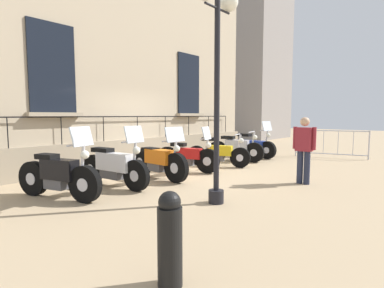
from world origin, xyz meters
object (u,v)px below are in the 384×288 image
object	(u,v)px
motorcycle_yellow	(218,153)
pedestrian_standing	(304,147)
motorcycle_black	(59,176)
motorcycle_silver	(236,149)
motorcycle_red	(188,157)
crowd_barrier	(331,143)
motorcycle_orange	(159,161)
motorcycle_white	(114,167)
bollard	(170,239)
motorcycle_blue	(252,146)
lamppost	(217,55)

from	to	relation	value
motorcycle_yellow	pedestrian_standing	bearing A→B (deg)	-13.79
motorcycle_black	motorcycle_silver	xyz separation A→B (m)	(-0.02, 6.29, -0.02)
motorcycle_red	crowd_barrier	xyz separation A→B (m)	(2.23, 5.59, 0.13)
motorcycle_orange	motorcycle_red	size ratio (longest dim) A/B	1.06
motorcycle_white	crowd_barrier	bearing A→B (deg)	74.20
motorcycle_orange	motorcycle_silver	xyz separation A→B (m)	(-0.13, 3.79, -0.02)
motorcycle_black	pedestrian_standing	distance (m)	5.31
motorcycle_yellow	bollard	xyz separation A→B (m)	(3.57, -5.79, 0.05)
motorcycle_black	bollard	size ratio (longest dim) A/B	2.15
motorcycle_orange	motorcycle_blue	bearing A→B (deg)	91.95
motorcycle_silver	bollard	xyz separation A→B (m)	(3.72, -7.05, 0.02)
bollard	pedestrian_standing	xyz separation A→B (m)	(-0.63, 5.07, 0.41)
motorcycle_black	bollard	xyz separation A→B (m)	(3.70, -0.76, 0.00)
crowd_barrier	motorcycle_black	bearing A→B (deg)	-103.53
motorcycle_red	motorcycle_blue	distance (m)	3.79
motorcycle_yellow	pedestrian_standing	world-z (taller)	pedestrian_standing
motorcycle_silver	crowd_barrier	bearing A→B (deg)	53.17
motorcycle_black	crowd_barrier	bearing A→B (deg)	76.47
bollard	motorcycle_yellow	bearing A→B (deg)	121.68
motorcycle_silver	motorcycle_blue	distance (m)	1.22
motorcycle_orange	bollard	distance (m)	4.85
motorcycle_silver	bollard	distance (m)	7.97
motorcycle_red	pedestrian_standing	size ratio (longest dim) A/B	1.23
crowd_barrier	motorcycle_yellow	bearing A→B (deg)	-116.30
motorcycle_red	motorcycle_silver	bearing A→B (deg)	90.63
motorcycle_orange	motorcycle_silver	world-z (taller)	motorcycle_orange
motorcycle_orange	bollard	size ratio (longest dim) A/B	2.23
motorcycle_black	motorcycle_white	world-z (taller)	motorcycle_black
motorcycle_red	motorcycle_yellow	bearing A→B (deg)	84.78
motorcycle_orange	lamppost	distance (m)	3.30
motorcycle_yellow	bollard	distance (m)	6.81
motorcycle_red	motorcycle_silver	size ratio (longest dim) A/B	0.97
motorcycle_blue	crowd_barrier	bearing A→B (deg)	37.98
motorcycle_white	lamppost	world-z (taller)	lamppost
motorcycle_black	crowd_barrier	distance (m)	9.57
motorcycle_black	motorcycle_yellow	distance (m)	5.04
motorcycle_orange	lamppost	size ratio (longest dim) A/B	0.53
motorcycle_black	bollard	distance (m)	3.78
lamppost	crowd_barrier	size ratio (longest dim) A/B	1.54
lamppost	bollard	world-z (taller)	lamppost
motorcycle_black	crowd_barrier	size ratio (longest dim) A/B	0.79
motorcycle_black	motorcycle_red	size ratio (longest dim) A/B	1.02
crowd_barrier	motorcycle_red	bearing A→B (deg)	-111.77
motorcycle_white	motorcycle_orange	distance (m)	1.24
motorcycle_white	motorcycle_blue	bearing A→B (deg)	90.28
motorcycle_black	motorcycle_yellow	xyz separation A→B (m)	(0.13, 5.03, -0.04)
motorcycle_white	bollard	bearing A→B (deg)	-28.38
motorcycle_black	motorcycle_silver	world-z (taller)	motorcycle_black
motorcycle_red	crowd_barrier	size ratio (longest dim) A/B	0.77
motorcycle_black	motorcycle_white	size ratio (longest dim) A/B	0.93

